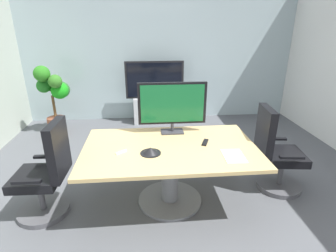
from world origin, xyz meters
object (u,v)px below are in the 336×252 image
at_px(office_chair_right, 276,156).
at_px(potted_plant, 54,94).
at_px(conference_table, 170,161).
at_px(conference_phone, 151,151).
at_px(wall_display_unit, 155,102).
at_px(office_chair_left, 47,178).
at_px(tv_monitor, 172,105).
at_px(remote_control, 205,142).

xyz_separation_m(office_chair_right, potted_plant, (-3.32, 2.22, 0.31)).
bearing_deg(conference_table, conference_phone, -146.37).
height_order(wall_display_unit, potted_plant, potted_plant).
xyz_separation_m(office_chair_left, office_chair_right, (2.70, 0.25, 0.00)).
bearing_deg(wall_display_unit, potted_plant, -168.69).
bearing_deg(office_chair_left, wall_display_unit, 157.19).
bearing_deg(office_chair_right, conference_table, 103.42).
height_order(conference_table, tv_monitor, tv_monitor).
bearing_deg(conference_phone, office_chair_left, 177.26).
relative_size(tv_monitor, conference_phone, 3.82).
height_order(office_chair_right, remote_control, office_chair_right).
bearing_deg(conference_phone, remote_control, 17.69).
bearing_deg(office_chair_left, tv_monitor, 111.59).
distance_m(office_chair_left, tv_monitor, 1.64).
bearing_deg(office_chair_right, potted_plant, 62.85).
relative_size(wall_display_unit, conference_phone, 5.95).
bearing_deg(conference_phone, tv_monitor, 63.03).
xyz_separation_m(potted_plant, conference_phone, (1.75, -2.53, -0.01)).
bearing_deg(office_chair_left, potted_plant, -164.34).
relative_size(office_chair_right, potted_plant, 0.83).
xyz_separation_m(office_chair_right, tv_monitor, (-1.28, 0.26, 0.63)).
distance_m(office_chair_right, tv_monitor, 1.45).
distance_m(tv_monitor, conference_phone, 0.72).
xyz_separation_m(conference_phone, remote_control, (0.63, 0.20, -0.02)).
relative_size(potted_plant, remote_control, 7.76).
bearing_deg(wall_display_unit, office_chair_right, -61.70).
xyz_separation_m(office_chair_left, wall_display_unit, (1.30, 2.86, -0.01)).
bearing_deg(potted_plant, office_chair_left, -75.97).
bearing_deg(remote_control, conference_table, -149.91).
height_order(wall_display_unit, remote_control, wall_display_unit).
bearing_deg(conference_table, office_chair_left, -176.06).
bearing_deg(office_chair_right, office_chair_left, 102.00).
distance_m(potted_plant, remote_control, 3.33).
bearing_deg(office_chair_left, conference_phone, 88.90).
xyz_separation_m(potted_plant, remote_control, (2.38, -2.33, -0.03)).
relative_size(office_chair_left, tv_monitor, 1.30).
height_order(office_chair_right, tv_monitor, tv_monitor).
relative_size(tv_monitor, wall_display_unit, 0.64).
relative_size(office_chair_right, wall_display_unit, 0.83).
distance_m(conference_table, potted_plant, 3.10).
xyz_separation_m(tv_monitor, remote_control, (0.34, -0.37, -0.35)).
relative_size(office_chair_right, conference_phone, 4.95).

